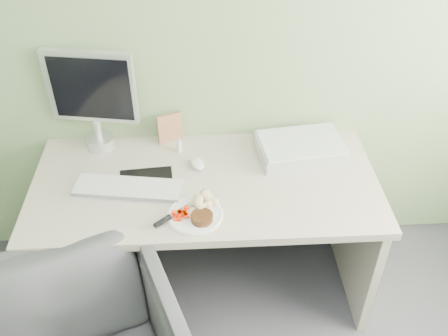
{
  "coord_description": "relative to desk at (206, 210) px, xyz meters",
  "views": [
    {
      "loc": [
        -0.01,
        -0.13,
        2.22
      ],
      "look_at": [
        0.08,
        1.5,
        0.91
      ],
      "focal_mm": 40.0,
      "sensor_mm": 36.0,
      "label": 1
    }
  ],
  "objects": [
    {
      "name": "wall_back",
      "position": [
        0.0,
        0.38,
        0.8
      ],
      "size": [
        3.5,
        0.0,
        3.5
      ],
      "primitive_type": "plane",
      "rotation": [
        1.57,
        0.0,
        0.0
      ],
      "color": "gray",
      "rests_on": "floor"
    },
    {
      "name": "desk",
      "position": [
        0.0,
        0.0,
        0.0
      ],
      "size": [
        1.6,
        0.75,
        0.73
      ],
      "color": "beige",
      "rests_on": "floor"
    },
    {
      "name": "plate",
      "position": [
        -0.05,
        -0.23,
        0.19
      ],
      "size": [
        0.24,
        0.24,
        0.01
      ],
      "primitive_type": "cylinder",
      "color": "white",
      "rests_on": "desk"
    },
    {
      "name": "steak",
      "position": [
        -0.02,
        -0.26,
        0.21
      ],
      "size": [
        0.1,
        0.1,
        0.03
      ],
      "primitive_type": "cylinder",
      "rotation": [
        0.0,
        0.0,
        -0.12
      ],
      "color": "black",
      "rests_on": "plate"
    },
    {
      "name": "potato_pile",
      "position": [
        -0.01,
        -0.17,
        0.22
      ],
      "size": [
        0.11,
        0.1,
        0.05
      ],
      "primitive_type": "ellipsoid",
      "rotation": [
        0.0,
        0.0,
        0.25
      ],
      "color": "tan",
      "rests_on": "plate"
    },
    {
      "name": "carrot_heap",
      "position": [
        -0.11,
        -0.23,
        0.22
      ],
      "size": [
        0.08,
        0.07,
        0.04
      ],
      "primitive_type": "cube",
      "rotation": [
        0.0,
        0.0,
        -0.42
      ],
      "color": "#F42605",
      "rests_on": "plate"
    },
    {
      "name": "steak_knife",
      "position": [
        -0.16,
        -0.25,
        0.21
      ],
      "size": [
        0.18,
        0.16,
        0.02
      ],
      "rotation": [
        0.0,
        0.0,
        0.72
      ],
      "color": "silver",
      "rests_on": "plate"
    },
    {
      "name": "mousepad",
      "position": [
        -0.27,
        0.0,
        0.18
      ],
      "size": [
        0.26,
        0.23,
        0.0
      ],
      "primitive_type": "cube",
      "rotation": [
        0.0,
        0.0,
        0.09
      ],
      "color": "black",
      "rests_on": "desk"
    },
    {
      "name": "keyboard",
      "position": [
        -0.35,
        -0.05,
        0.2
      ],
      "size": [
        0.49,
        0.21,
        0.02
      ],
      "primitive_type": "cube",
      "rotation": [
        0.0,
        0.0,
        -0.15
      ],
      "color": "white",
      "rests_on": "desk"
    },
    {
      "name": "computer_mouse",
      "position": [
        -0.03,
        0.11,
        0.2
      ],
      "size": [
        0.09,
        0.11,
        0.04
      ],
      "primitive_type": "ellipsoid",
      "rotation": [
        0.0,
        0.0,
        0.36
      ],
      "color": "white",
      "rests_on": "desk"
    },
    {
      "name": "photo_frame",
      "position": [
        -0.17,
        0.33,
        0.26
      ],
      "size": [
        0.12,
        0.07,
        0.16
      ],
      "primitive_type": "cube",
      "rotation": [
        0.0,
        0.0,
        0.43
      ],
      "color": "#976646",
      "rests_on": "desk"
    },
    {
      "name": "eyedrop_bottle",
      "position": [
        -0.12,
        0.24,
        0.22
      ],
      "size": [
        0.03,
        0.03,
        0.08
      ],
      "color": "white",
      "rests_on": "desk"
    },
    {
      "name": "scanner",
      "position": [
        0.48,
        0.19,
        0.22
      ],
      "size": [
        0.45,
        0.33,
        0.07
      ],
      "primitive_type": "cube",
      "rotation": [
        0.0,
        0.0,
        0.12
      ],
      "color": "#B4B6BC",
      "rests_on": "desk"
    },
    {
      "name": "monitor",
      "position": [
        -0.52,
        0.31,
        0.47
      ],
      "size": [
        0.43,
        0.14,
        0.51
      ],
      "rotation": [
        0.0,
        0.0,
        -0.17
      ],
      "color": "silver",
      "rests_on": "desk"
    }
  ]
}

